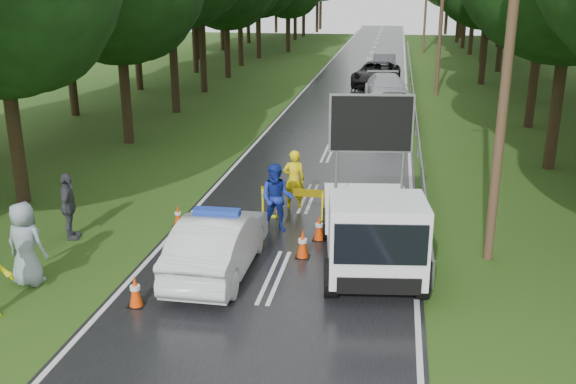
% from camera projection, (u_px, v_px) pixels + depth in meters
% --- Properties ---
extents(ground, '(160.00, 160.00, 0.00)m').
position_uv_depth(ground, '(275.00, 277.00, 15.43)').
color(ground, '#254B15').
rests_on(ground, ground).
extents(road, '(7.00, 140.00, 0.02)m').
position_uv_depth(road, '(356.00, 88.00, 43.57)').
color(road, black).
rests_on(road, ground).
extents(guardrail, '(0.12, 60.06, 0.70)m').
position_uv_depth(guardrail, '(412.00, 82.00, 42.51)').
color(guardrail, gray).
rests_on(guardrail, ground).
extents(utility_pole_near, '(1.40, 0.24, 10.00)m').
position_uv_depth(utility_pole_near, '(508.00, 59.00, 14.93)').
color(utility_pole_near, '#4B3823').
rests_on(utility_pole_near, ground).
extents(utility_pole_mid, '(1.40, 0.24, 10.00)m').
position_uv_depth(utility_pole_mid, '(442.00, 13.00, 39.32)').
color(utility_pole_mid, '#4B3823').
rests_on(utility_pole_mid, ground).
extents(utility_pole_far, '(1.40, 0.24, 10.00)m').
position_uv_depth(utility_pole_far, '(426.00, 2.00, 63.71)').
color(utility_pole_far, '#4B3823').
rests_on(utility_pole_far, ground).
extents(police_sedan, '(1.58, 4.50, 1.63)m').
position_uv_depth(police_sedan, '(218.00, 244.00, 15.49)').
color(police_sedan, silver).
rests_on(police_sedan, ground).
extents(work_truck, '(2.85, 5.35, 4.09)m').
position_uv_depth(work_truck, '(372.00, 228.00, 15.50)').
color(work_truck, gray).
rests_on(work_truck, ground).
extents(barrier, '(2.36, 0.17, 0.98)m').
position_uv_depth(barrier, '(300.00, 196.00, 18.96)').
color(barrier, yellow).
rests_on(barrier, ground).
extents(officer, '(0.77, 0.60, 1.88)m').
position_uv_depth(officer, '(294.00, 180.00, 19.88)').
color(officer, yellow).
rests_on(officer, ground).
extents(civilian, '(0.96, 0.75, 1.97)m').
position_uv_depth(civilian, '(277.00, 198.00, 18.02)').
color(civilian, '#172B98').
rests_on(civilian, ground).
extents(bystander_mid, '(0.78, 1.19, 1.89)m').
position_uv_depth(bystander_mid, '(69.00, 206.00, 17.49)').
color(bystander_mid, '#404248').
rests_on(bystander_mid, ground).
extents(bystander_right, '(1.05, 0.75, 2.01)m').
position_uv_depth(bystander_right, '(25.00, 244.00, 14.78)').
color(bystander_right, '#8A97A5').
rests_on(bystander_right, ground).
extents(queue_car_first, '(1.88, 4.63, 1.58)m').
position_uv_depth(queue_car_first, '(394.00, 108.00, 32.23)').
color(queue_car_first, '#393D40').
rests_on(queue_car_first, ground).
extents(queue_car_second, '(3.02, 5.90, 1.64)m').
position_uv_depth(queue_car_second, '(387.00, 89.00, 37.92)').
color(queue_car_second, '#ADAFB6').
rests_on(queue_car_second, ground).
extents(queue_car_third, '(3.47, 6.21, 1.64)m').
position_uv_depth(queue_car_third, '(376.00, 74.00, 44.23)').
color(queue_car_third, black).
rests_on(queue_car_third, ground).
extents(queue_car_fourth, '(1.93, 4.82, 1.56)m').
position_uv_depth(queue_car_fourth, '(384.00, 65.00, 49.81)').
color(queue_car_fourth, '#393B40').
rests_on(queue_car_fourth, ground).
extents(cone_near_left, '(0.36, 0.36, 0.76)m').
position_uv_depth(cone_near_left, '(135.00, 291.00, 13.91)').
color(cone_near_left, black).
rests_on(cone_near_left, ground).
extents(cone_center, '(0.37, 0.37, 0.79)m').
position_uv_depth(cone_center, '(303.00, 244.00, 16.40)').
color(cone_center, black).
rests_on(cone_center, ground).
extents(cone_far, '(0.35, 0.35, 0.75)m').
position_uv_depth(cone_far, '(319.00, 228.00, 17.54)').
color(cone_far, black).
rests_on(cone_far, ground).
extents(cone_left_mid, '(0.31, 0.31, 0.65)m').
position_uv_depth(cone_left_mid, '(178.00, 216.00, 18.62)').
color(cone_left_mid, black).
rests_on(cone_left_mid, ground).
extents(cone_right, '(0.30, 0.30, 0.64)m').
position_uv_depth(cone_right, '(414.00, 211.00, 19.03)').
color(cone_right, black).
rests_on(cone_right, ground).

